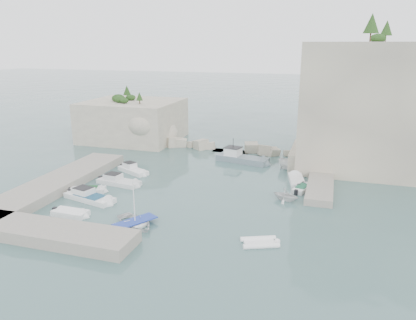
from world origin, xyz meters
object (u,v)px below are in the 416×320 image
(tender_east_b, at_px, (302,191))
(work_boat, at_px, (242,162))
(motorboat_d, at_px, (90,200))
(rowboat, at_px, (135,226))
(motorboat_a, at_px, (133,173))
(tender_east_c, at_px, (296,182))
(inflatable_dinghy, at_px, (260,244))
(tender_east_a, at_px, (285,200))
(motorboat_e, at_px, (71,215))
(tender_east_d, at_px, (295,170))
(motorboat_c, at_px, (87,192))
(motorboat_b, at_px, (119,184))

(tender_east_b, distance_m, work_boat, 13.56)
(motorboat_d, height_order, rowboat, motorboat_d)
(motorboat_a, bearing_deg, tender_east_c, 33.83)
(inflatable_dinghy, xyz_separation_m, tender_east_c, (1.49, 17.60, 0.00))
(motorboat_a, height_order, tender_east_a, tender_east_a)
(motorboat_e, distance_m, tender_east_d, 30.25)
(motorboat_c, xyz_separation_m, tender_east_b, (24.04, 8.06, 0.00))
(tender_east_d, distance_m, work_boat, 8.06)
(inflatable_dinghy, relative_size, tender_east_d, 0.72)
(motorboat_d, relative_size, tender_east_b, 1.80)
(motorboat_b, xyz_separation_m, motorboat_e, (0.02, -9.91, 0.00))
(motorboat_d, height_order, tender_east_b, motorboat_d)
(work_boat, bearing_deg, motorboat_d, -110.85)
(motorboat_a, bearing_deg, rowboat, -34.83)
(tender_east_a, height_order, tender_east_d, tender_east_d)
(motorboat_c, xyz_separation_m, tender_east_a, (22.52, 4.34, 0.00))
(tender_east_a, height_order, work_boat, work_boat)
(motorboat_b, bearing_deg, tender_east_d, 39.79)
(motorboat_c, distance_m, motorboat_d, 2.60)
(motorboat_c, distance_m, motorboat_e, 6.64)
(motorboat_d, height_order, tender_east_a, tender_east_a)
(tender_east_d, bearing_deg, tender_east_a, 179.09)
(motorboat_c, height_order, rowboat, rowboat)
(motorboat_d, bearing_deg, tender_east_c, 45.31)
(tender_east_a, xyz_separation_m, work_boat, (-7.91, 13.46, 0.00))
(inflatable_dinghy, height_order, tender_east_b, tender_east_b)
(motorboat_a, bearing_deg, inflatable_dinghy, -9.88)
(tender_east_c, xyz_separation_m, work_boat, (-8.48, 6.87, 0.00))
(tender_east_b, relative_size, tender_east_c, 0.71)
(rowboat, distance_m, inflatable_dinghy, 12.04)
(motorboat_d, height_order, inflatable_dinghy, motorboat_d)
(motorboat_d, distance_m, rowboat, 9.11)
(motorboat_c, height_order, tender_east_b, same)
(motorboat_b, xyz_separation_m, tender_east_b, (21.88, 4.42, 0.00))
(motorboat_d, height_order, motorboat_e, motorboat_d)
(tender_east_a, xyz_separation_m, tender_east_d, (-0.02, 11.80, 0.00))
(motorboat_b, relative_size, tender_east_c, 1.13)
(motorboat_a, distance_m, inflatable_dinghy, 25.06)
(motorboat_d, bearing_deg, motorboat_c, 143.59)
(motorboat_c, distance_m, tender_east_c, 25.55)
(motorboat_a, relative_size, tender_east_b, 1.43)
(motorboat_e, xyz_separation_m, rowboat, (7.39, -0.26, 0.00))
(motorboat_b, bearing_deg, tender_east_b, 19.63)
(motorboat_c, bearing_deg, motorboat_a, 60.31)
(rowboat, relative_size, tender_east_b, 1.23)
(tender_east_c, bearing_deg, motorboat_d, 109.56)
(tender_east_a, bearing_deg, motorboat_d, 123.88)
(tender_east_a, bearing_deg, motorboat_c, 117.86)
(motorboat_d, height_order, work_boat, work_boat)
(inflatable_dinghy, bearing_deg, work_boat, 82.97)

